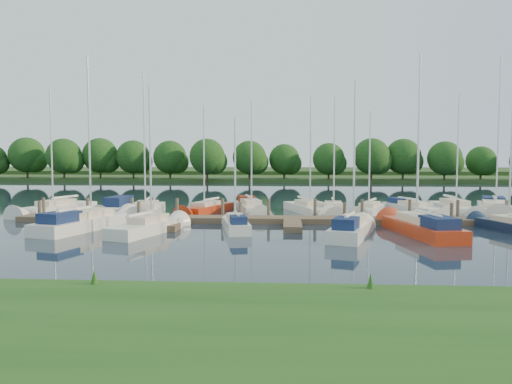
# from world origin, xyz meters

# --- Properties ---
(ground) EXTENTS (260.00, 260.00, 0.00)m
(ground) POSITION_xyz_m (0.00, 0.00, 0.00)
(ground) COLOR black
(ground) RESTS_ON ground
(near_bank) EXTENTS (90.00, 10.00, 0.50)m
(near_bank) POSITION_xyz_m (0.00, -16.00, 0.25)
(near_bank) COLOR #1B4714
(near_bank) RESTS_ON ground
(dock) EXTENTS (40.00, 6.00, 0.40)m
(dock) POSITION_xyz_m (0.00, 7.31, 0.20)
(dock) COLOR #4E3A2C
(dock) RESTS_ON ground
(mooring_pilings) EXTENTS (38.24, 2.84, 2.00)m
(mooring_pilings) POSITION_xyz_m (0.00, 8.43, 0.60)
(mooring_pilings) COLOR #473D33
(mooring_pilings) RESTS_ON ground
(far_shore) EXTENTS (180.00, 30.00, 0.60)m
(far_shore) POSITION_xyz_m (0.00, 75.00, 0.30)
(far_shore) COLOR #233F18
(far_shore) RESTS_ON ground
(distant_hill) EXTENTS (220.00, 40.00, 1.40)m
(distant_hill) POSITION_xyz_m (0.00, 100.00, 0.70)
(distant_hill) COLOR #344F22
(distant_hill) RESTS_ON ground
(treeline) EXTENTS (144.94, 9.94, 7.90)m
(treeline) POSITION_xyz_m (-4.46, 62.23, 3.95)
(treeline) COLOR #38281C
(treeline) RESTS_ON ground
(sailboat_n_0) EXTENTS (4.04, 8.44, 10.78)m
(sailboat_n_0) POSITION_xyz_m (-19.51, 12.33, 0.28)
(sailboat_n_0) COLOR silver
(sailboat_n_0) RESTS_ON ground
(motorboat) EXTENTS (2.29, 6.38, 1.76)m
(motorboat) POSITION_xyz_m (-14.44, 12.80, 0.36)
(motorboat) COLOR silver
(motorboat) RESTS_ON ground
(sailboat_n_2) EXTENTS (3.34, 9.45, 11.80)m
(sailboat_n_2) POSITION_xyz_m (-11.64, 11.40, 0.27)
(sailboat_n_2) COLOR silver
(sailboat_n_2) RESTS_ON ground
(sailboat_n_3) EXTENTS (3.75, 7.23, 9.25)m
(sailboat_n_3) POSITION_xyz_m (-7.18, 13.71, 0.27)
(sailboat_n_3) COLOR #B42C10
(sailboat_n_3) RESTS_ON ground
(sailboat_n_4) EXTENTS (3.36, 7.64, 9.81)m
(sailboat_n_4) POSITION_xyz_m (-3.42, 14.17, 0.33)
(sailboat_n_4) COLOR silver
(sailboat_n_4) RESTS_ON ground
(sailboat_n_5) EXTENTS (4.01, 7.95, 10.14)m
(sailboat_n_5) POSITION_xyz_m (1.50, 14.10, 0.27)
(sailboat_n_5) COLOR silver
(sailboat_n_5) RESTS_ON ground
(sailboat_n_6) EXTENTS (2.18, 7.78, 9.87)m
(sailboat_n_6) POSITION_xyz_m (3.44, 13.05, 0.27)
(sailboat_n_6) COLOR silver
(sailboat_n_6) RESTS_ON ground
(sailboat_n_7) EXTENTS (3.74, 6.73, 8.74)m
(sailboat_n_7) POSITION_xyz_m (6.50, 14.00, 0.27)
(sailboat_n_7) COLOR silver
(sailboat_n_7) RESTS_ON ground
(sailboat_n_8) EXTENTS (4.18, 7.66, 9.84)m
(sailboat_n_8) POSITION_xyz_m (10.37, 14.75, 0.31)
(sailboat_n_8) COLOR silver
(sailboat_n_8) RESTS_ON ground
(sailboat_n_9) EXTENTS (2.24, 8.00, 10.33)m
(sailboat_n_9) POSITION_xyz_m (13.51, 14.23, 0.28)
(sailboat_n_9) COLOR silver
(sailboat_n_9) RESTS_ON ground
(sailboat_n_10) EXTENTS (5.18, 10.42, 13.10)m
(sailboat_n_10) POSITION_xyz_m (16.62, 13.80, 0.32)
(sailboat_n_10) COLOR silver
(sailboat_n_10) RESTS_ON ground
(sailboat_s_0) EXTENTS (4.25, 9.25, 11.79)m
(sailboat_s_0) POSITION_xyz_m (-13.51, 4.05, 0.34)
(sailboat_s_0) COLOR silver
(sailboat_s_0) RESTS_ON ground
(sailboat_s_1) EXTENTS (3.50, 7.39, 9.56)m
(sailboat_s_1) POSITION_xyz_m (-8.95, 2.65, 0.28)
(sailboat_s_1) COLOR silver
(sailboat_s_1) RESTS_ON ground
(sailboat_s_2) EXTENTS (2.33, 5.81, 7.58)m
(sailboat_s_2) POSITION_xyz_m (-3.65, 4.00, 0.32)
(sailboat_s_2) COLOR silver
(sailboat_s_2) RESTS_ON ground
(sailboat_s_3) EXTENTS (3.55, 7.44, 9.72)m
(sailboat_s_3) POSITION_xyz_m (3.49, 1.97, 0.35)
(sailboat_s_3) COLOR silver
(sailboat_s_3) RESTS_ON ground
(sailboat_s_4) EXTENTS (3.45, 9.00, 11.44)m
(sailboat_s_4) POSITION_xyz_m (7.74, 3.06, 0.34)
(sailboat_s_4) COLOR #B42C10
(sailboat_s_4) RESTS_ON ground
(sailboat_s_5) EXTENTS (3.01, 6.88, 8.76)m
(sailboat_s_5) POSITION_xyz_m (13.84, 4.39, 0.31)
(sailboat_s_5) COLOR #0F1C34
(sailboat_s_5) RESTS_ON ground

